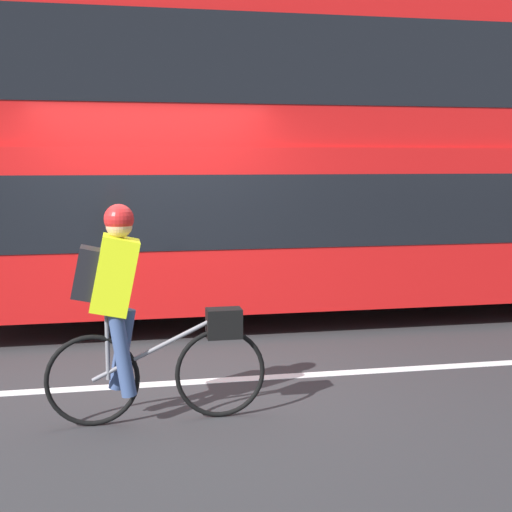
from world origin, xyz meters
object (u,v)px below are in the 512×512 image
bus (378,150)px  trash_bin (393,235)px  cyclist_on_bike (132,307)px  street_sign_post (106,193)px

bus → trash_bin: bus is taller
bus → cyclist_on_bike: bearing=-132.2°
cyclist_on_bike → street_sign_post: 6.73m
cyclist_on_bike → bus: bearing=47.8°
cyclist_on_bike → street_sign_post: street_sign_post is taller
cyclist_on_bike → trash_bin: 8.22m
trash_bin → street_sign_post: bearing=-179.9°
bus → street_sign_post: bus is taller
street_sign_post → bus: bearing=-42.9°
trash_bin → bus: bearing=-116.0°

